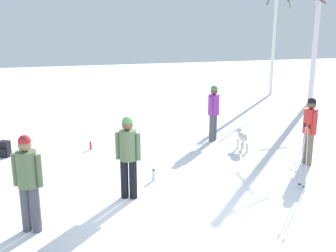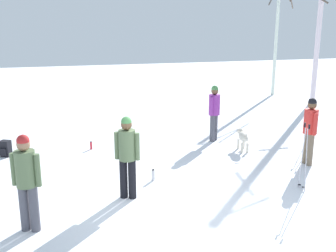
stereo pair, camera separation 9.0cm
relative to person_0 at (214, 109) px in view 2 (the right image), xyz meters
The scene contains 13 objects.
ground_plane 4.95m from the person_0, 119.36° to the right, with size 60.00×60.00×0.00m, color white.
person_0 is the anchor object (origin of this frame).
person_2 4.73m from the person_0, 135.63° to the right, with size 0.47×0.34×1.72m.
person_3 3.04m from the person_0, 62.40° to the right, with size 0.34×0.52×1.72m.
person_4 6.67m from the person_0, 142.01° to the right, with size 0.48×0.34×1.72m.
dog 1.35m from the person_0, 71.42° to the right, with size 0.35×0.88×0.57m.
ski_poles_0 2.77m from the person_0, 31.50° to the right, with size 0.07×0.26×1.42m.
ski_poles_1 4.03m from the person_0, 85.80° to the right, with size 0.07×0.25×1.47m.
backpack_1 6.06m from the person_0, behind, with size 0.33×0.34×0.44m.
water_bottle_0 3.78m from the person_0, 135.82° to the right, with size 0.08×0.08×0.27m.
water_bottle_1 3.83m from the person_0, behind, with size 0.06×0.06×0.24m.
birch_tree_2 9.58m from the person_0, 46.81° to the left, with size 1.33×1.34×6.02m.
birch_tree_3 8.67m from the person_0, 31.91° to the left, with size 1.14×1.15×7.86m.
Camera 2 is at (-2.46, -6.41, 3.41)m, focal length 41.73 mm.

